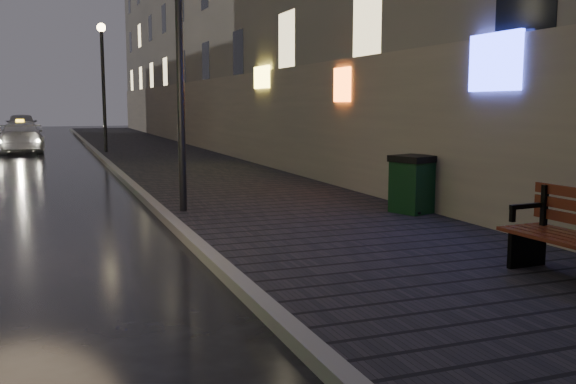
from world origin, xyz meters
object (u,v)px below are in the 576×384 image
Objects in this scene: lamp_near at (179,30)px; lamp_far at (103,71)px; taxi_mid at (21,137)px; car_far at (22,125)px; trash_bin at (413,184)px.

lamp_near is 16.00m from lamp_far.
taxi_mid is (-3.38, 3.20, -2.82)m from lamp_far.
car_far is at bearing 96.39° from lamp_near.
taxi_mid reaches higher than trash_bin.
taxi_mid is (-3.38, 19.20, -2.82)m from lamp_near.
lamp_far reaches higher than car_far.
lamp_far is 5.45m from taxi_mid.
trash_bin is at bearing 106.99° from taxi_mid.
lamp_near is 4.97× the size of trash_bin.
lamp_near and lamp_far have the same top height.
lamp_near is 1.15× the size of taxi_mid.
taxi_mid is at bearing 100.00° from lamp_near.
lamp_far is 1.15× the size of taxi_mid.
trash_bin is at bearing -77.42° from lamp_far.
car_far is at bearing 83.55° from trash_bin.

